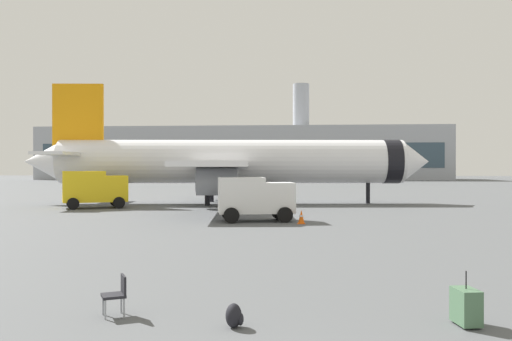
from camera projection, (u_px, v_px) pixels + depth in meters
The scene contains 9 objects.
airplane_at_gate at pixel (230, 162), 46.59m from camera, with size 35.77×32.31×10.50m.
service_truck at pixel (94, 188), 41.33m from camera, with size 5.28×4.12×2.90m.
cargo_van at pixel (255, 197), 31.22m from camera, with size 4.71×3.08×2.60m.
safety_cone_near at pixel (235, 197), 50.55m from camera, with size 0.44×0.44×0.72m.
safety_cone_mid at pixel (301, 217), 29.83m from camera, with size 0.44×0.44×0.78m.
rolling_suitcase at pixel (466, 306), 10.60m from camera, with size 0.50×0.70×1.10m.
traveller_backpack at pixel (234, 316), 10.47m from camera, with size 0.36×0.40×0.48m.
gate_chair at pixel (117, 293), 11.30m from camera, with size 0.65×0.65×0.86m.
terminal_building at pixel (243, 154), 144.47m from camera, with size 106.65×23.49×25.77m.
Camera 1 is at (0.13, -5.94, 3.17)m, focal length 37.20 mm.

